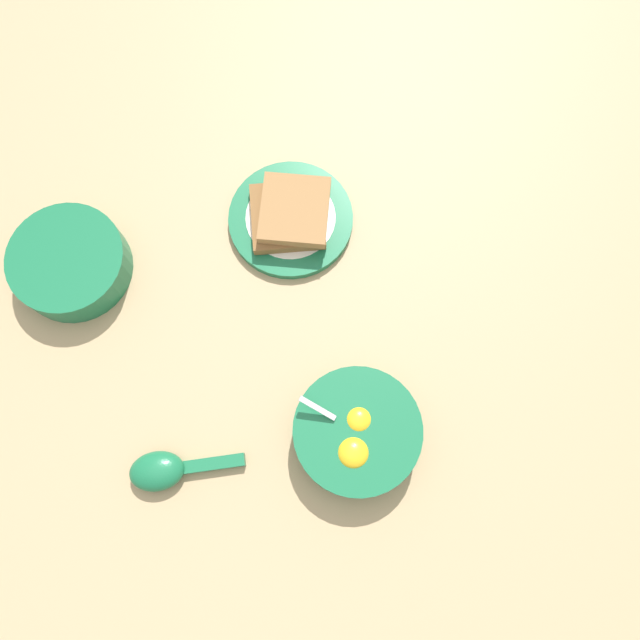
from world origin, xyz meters
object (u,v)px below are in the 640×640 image
at_px(egg_bowl, 355,434).
at_px(soup_spoon, 163,472).
at_px(toast_sandwich, 289,215).
at_px(congee_bowl, 68,264).
at_px(toast_plate, 289,220).

height_order(egg_bowl, soup_spoon, egg_bowl).
relative_size(toast_sandwich, soup_spoon, 1.03).
bearing_deg(egg_bowl, congee_bowl, -67.33).
bearing_deg(toast_sandwich, soup_spoon, 29.05).
bearing_deg(toast_sandwich, egg_bowl, 69.42).
height_order(soup_spoon, congee_bowl, congee_bowl).
height_order(toast_plate, toast_sandwich, toast_sandwich).
xyz_separation_m(toast_plate, toast_sandwich, (0.00, 0.00, 0.02)).
height_order(egg_bowl, congee_bowl, egg_bowl).
bearing_deg(egg_bowl, toast_plate, -110.51).
bearing_deg(toast_plate, egg_bowl, 69.49).
bearing_deg(toast_sandwich, toast_plate, -102.18).
bearing_deg(congee_bowl, soup_spoon, 81.10).
bearing_deg(egg_bowl, toast_sandwich, -110.58).
xyz_separation_m(egg_bowl, toast_sandwich, (-0.11, -0.30, 0.00)).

